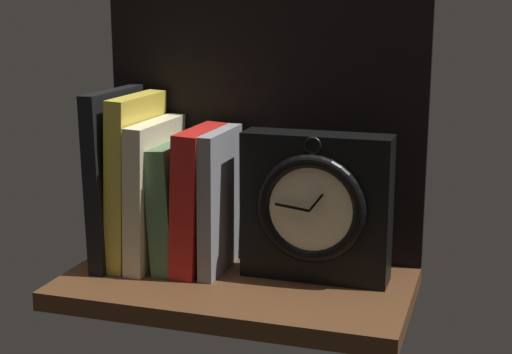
{
  "coord_description": "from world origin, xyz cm",
  "views": [
    {
      "loc": [
        32.62,
        -93.83,
        37.16
      ],
      "look_at": [
        1.78,
        3.33,
        13.66
      ],
      "focal_mm": 54.16,
      "sensor_mm": 36.0,
      "label": 1
    }
  ],
  "objects_px": {
    "book_green_romantic": "(176,205)",
    "book_red_requiem": "(200,199)",
    "book_yellow_seinlanguage": "(136,179)",
    "book_cream_twain": "(155,193)",
    "framed_clock": "(315,207)",
    "book_black_skeptic": "(119,176)",
    "book_gray_chess": "(220,201)"
  },
  "relations": [
    {
      "from": "book_cream_twain",
      "to": "book_gray_chess",
      "type": "xyz_separation_m",
      "value": [
        0.1,
        0.0,
        -0.0
      ]
    },
    {
      "from": "book_yellow_seinlanguage",
      "to": "book_red_requiem",
      "type": "xyz_separation_m",
      "value": [
        0.1,
        0.0,
        -0.02
      ]
    },
    {
      "from": "book_yellow_seinlanguage",
      "to": "book_gray_chess",
      "type": "bearing_deg",
      "value": 0.0
    },
    {
      "from": "book_yellow_seinlanguage",
      "to": "book_red_requiem",
      "type": "height_order",
      "value": "book_yellow_seinlanguage"
    },
    {
      "from": "book_yellow_seinlanguage",
      "to": "framed_clock",
      "type": "xyz_separation_m",
      "value": [
        0.26,
        0.0,
        -0.02
      ]
    },
    {
      "from": "book_cream_twain",
      "to": "book_gray_chess",
      "type": "relative_size",
      "value": 1.04
    },
    {
      "from": "book_red_requiem",
      "to": "book_cream_twain",
      "type": "bearing_deg",
      "value": 180.0
    },
    {
      "from": "book_yellow_seinlanguage",
      "to": "framed_clock",
      "type": "distance_m",
      "value": 0.26
    },
    {
      "from": "framed_clock",
      "to": "book_black_skeptic",
      "type": "bearing_deg",
      "value": -179.88
    },
    {
      "from": "book_red_requiem",
      "to": "book_green_romantic",
      "type": "bearing_deg",
      "value": 180.0
    },
    {
      "from": "book_gray_chess",
      "to": "book_red_requiem",
      "type": "bearing_deg",
      "value": 180.0
    },
    {
      "from": "book_cream_twain",
      "to": "book_gray_chess",
      "type": "bearing_deg",
      "value": 0.0
    },
    {
      "from": "book_yellow_seinlanguage",
      "to": "book_gray_chess",
      "type": "distance_m",
      "value": 0.13
    },
    {
      "from": "book_red_requiem",
      "to": "framed_clock",
      "type": "bearing_deg",
      "value": 0.21
    },
    {
      "from": "book_gray_chess",
      "to": "framed_clock",
      "type": "bearing_deg",
      "value": 0.26
    },
    {
      "from": "book_yellow_seinlanguage",
      "to": "framed_clock",
      "type": "relative_size",
      "value": 1.21
    },
    {
      "from": "book_yellow_seinlanguage",
      "to": "book_cream_twain",
      "type": "xyz_separation_m",
      "value": [
        0.03,
        0.0,
        -0.02
      ]
    },
    {
      "from": "book_cream_twain",
      "to": "framed_clock",
      "type": "xyz_separation_m",
      "value": [
        0.23,
        0.0,
        -0.0
      ]
    },
    {
      "from": "book_red_requiem",
      "to": "framed_clock",
      "type": "xyz_separation_m",
      "value": [
        0.17,
        0.0,
        0.0
      ]
    },
    {
      "from": "book_green_romantic",
      "to": "book_red_requiem",
      "type": "bearing_deg",
      "value": 0.0
    },
    {
      "from": "book_green_romantic",
      "to": "book_yellow_seinlanguage",
      "type": "bearing_deg",
      "value": 180.0
    },
    {
      "from": "framed_clock",
      "to": "book_gray_chess",
      "type": "bearing_deg",
      "value": -179.74
    },
    {
      "from": "book_black_skeptic",
      "to": "book_yellow_seinlanguage",
      "type": "height_order",
      "value": "book_black_skeptic"
    },
    {
      "from": "book_cream_twain",
      "to": "framed_clock",
      "type": "distance_m",
      "value": 0.23
    },
    {
      "from": "book_red_requiem",
      "to": "book_gray_chess",
      "type": "height_order",
      "value": "book_red_requiem"
    },
    {
      "from": "book_green_romantic",
      "to": "book_red_requiem",
      "type": "height_order",
      "value": "book_red_requiem"
    },
    {
      "from": "book_yellow_seinlanguage",
      "to": "book_cream_twain",
      "type": "relative_size",
      "value": 1.17
    },
    {
      "from": "book_cream_twain",
      "to": "book_yellow_seinlanguage",
      "type": "bearing_deg",
      "value": 180.0
    },
    {
      "from": "book_green_romantic",
      "to": "framed_clock",
      "type": "relative_size",
      "value": 0.88
    },
    {
      "from": "book_black_skeptic",
      "to": "book_cream_twain",
      "type": "distance_m",
      "value": 0.06
    },
    {
      "from": "book_green_romantic",
      "to": "framed_clock",
      "type": "distance_m",
      "value": 0.2
    },
    {
      "from": "book_black_skeptic",
      "to": "book_red_requiem",
      "type": "distance_m",
      "value": 0.13
    }
  ]
}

